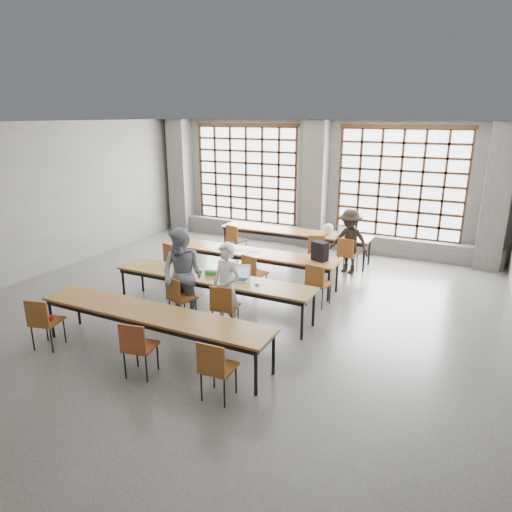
{
  "coord_description": "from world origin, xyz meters",
  "views": [
    {
      "loc": [
        4.07,
        -6.9,
        3.64
      ],
      "look_at": [
        0.52,
        0.4,
        1.11
      ],
      "focal_mm": 32.0,
      "sensor_mm": 36.0,
      "label": 1
    }
  ],
  "objects_px": {
    "chair_mid_centre": "(253,270)",
    "chair_near_left": "(43,319)",
    "chair_mid_left": "(174,258)",
    "laptop_back": "(345,233)",
    "chair_front_left": "(179,295)",
    "laptop_front": "(240,276)",
    "student_male": "(226,288)",
    "green_box": "(212,273)",
    "chair_back_right": "(347,252)",
    "backpack": "(320,251)",
    "chair_back_mid": "(316,248)",
    "plastic_bag": "(328,229)",
    "chair_back_left": "(235,238)",
    "chair_front_right": "(224,304)",
    "chair_mid_right": "(317,281)",
    "student_female": "(183,275)",
    "desk_row_d": "(152,316)",
    "red_pouch": "(47,319)",
    "desk_row_c": "(212,280)",
    "desk_row_b": "(250,254)",
    "mouse": "(257,284)",
    "student_back": "(349,241)",
    "chair_near_mid": "(137,344)",
    "desk_row_a": "(294,233)",
    "chair_near_right": "(215,365)",
    "phone": "(217,279)"
  },
  "relations": [
    {
      "from": "backpack",
      "to": "student_female",
      "type": "bearing_deg",
      "value": -107.84
    },
    {
      "from": "chair_back_right",
      "to": "backpack",
      "type": "xyz_separation_m",
      "value": [
        -0.19,
        -1.49,
        0.39
      ]
    },
    {
      "from": "desk_row_a",
      "to": "desk_row_b",
      "type": "xyz_separation_m",
      "value": [
        -0.2,
        -2.17,
        0.0
      ]
    },
    {
      "from": "green_box",
      "to": "student_back",
      "type": "bearing_deg",
      "value": 62.55
    },
    {
      "from": "chair_back_right",
      "to": "student_male",
      "type": "bearing_deg",
      "value": -105.95
    },
    {
      "from": "chair_mid_left",
      "to": "plastic_bag",
      "type": "distance_m",
      "value": 3.95
    },
    {
      "from": "desk_row_b",
      "to": "mouse",
      "type": "bearing_deg",
      "value": -59.85
    },
    {
      "from": "desk_row_b",
      "to": "student_female",
      "type": "distance_m",
      "value": 2.3
    },
    {
      "from": "chair_back_right",
      "to": "red_pouch",
      "type": "height_order",
      "value": "chair_back_right"
    },
    {
      "from": "green_box",
      "to": "laptop_front",
      "type": "bearing_deg",
      "value": 2.79
    },
    {
      "from": "student_back",
      "to": "laptop_back",
      "type": "xyz_separation_m",
      "value": [
        -0.27,
        0.6,
        0.02
      ]
    },
    {
      "from": "green_box",
      "to": "student_female",
      "type": "bearing_deg",
      "value": -113.32
    },
    {
      "from": "chair_back_left",
      "to": "backpack",
      "type": "bearing_deg",
      "value": -27.93
    },
    {
      "from": "desk_row_d",
      "to": "plastic_bag",
      "type": "relative_size",
      "value": 13.99
    },
    {
      "from": "green_box",
      "to": "plastic_bag",
      "type": "height_order",
      "value": "plastic_bag"
    },
    {
      "from": "chair_mid_right",
      "to": "student_female",
      "type": "height_order",
      "value": "student_female"
    },
    {
      "from": "chair_near_right",
      "to": "student_female",
      "type": "bearing_deg",
      "value": 133.52
    },
    {
      "from": "desk_row_a",
      "to": "chair_near_right",
      "type": "distance_m",
      "value": 6.52
    },
    {
      "from": "chair_back_left",
      "to": "chair_near_left",
      "type": "xyz_separation_m",
      "value": [
        -0.36,
        -5.73,
        0.0
      ]
    },
    {
      "from": "desk_row_a",
      "to": "chair_back_right",
      "type": "relative_size",
      "value": 4.55
    },
    {
      "from": "chair_near_mid",
      "to": "green_box",
      "type": "relative_size",
      "value": 3.52
    },
    {
      "from": "chair_mid_left",
      "to": "laptop_back",
      "type": "relative_size",
      "value": 1.94
    },
    {
      "from": "chair_back_mid",
      "to": "plastic_bag",
      "type": "xyz_separation_m",
      "value": [
        0.08,
        0.68,
        0.34
      ]
    },
    {
      "from": "chair_near_left",
      "to": "student_back",
      "type": "height_order",
      "value": "student_back"
    },
    {
      "from": "chair_back_mid",
      "to": "student_female",
      "type": "distance_m",
      "value": 4.04
    },
    {
      "from": "chair_front_right",
      "to": "student_female",
      "type": "distance_m",
      "value": 0.98
    },
    {
      "from": "laptop_back",
      "to": "red_pouch",
      "type": "relative_size",
      "value": 2.26
    },
    {
      "from": "chair_back_mid",
      "to": "chair_front_right",
      "type": "distance_m",
      "value": 3.97
    },
    {
      "from": "chair_back_left",
      "to": "chair_near_left",
      "type": "distance_m",
      "value": 5.74
    },
    {
      "from": "laptop_front",
      "to": "laptop_back",
      "type": "relative_size",
      "value": 0.91
    },
    {
      "from": "chair_back_right",
      "to": "phone",
      "type": "bearing_deg",
      "value": -113.83
    },
    {
      "from": "laptop_back",
      "to": "green_box",
      "type": "relative_size",
      "value": 1.81
    },
    {
      "from": "desk_row_d",
      "to": "chair_mid_left",
      "type": "height_order",
      "value": "chair_mid_left"
    },
    {
      "from": "desk_row_c",
      "to": "chair_mid_left",
      "type": "height_order",
      "value": "chair_mid_left"
    },
    {
      "from": "plastic_bag",
      "to": "student_back",
      "type": "bearing_deg",
      "value": -38.16
    },
    {
      "from": "student_back",
      "to": "chair_near_mid",
      "type": "bearing_deg",
      "value": -91.64
    },
    {
      "from": "desk_row_d",
      "to": "plastic_bag",
      "type": "xyz_separation_m",
      "value": [
        1.0,
        5.78,
        0.21
      ]
    },
    {
      "from": "student_male",
      "to": "green_box",
      "type": "height_order",
      "value": "student_male"
    },
    {
      "from": "chair_mid_left",
      "to": "mouse",
      "type": "relative_size",
      "value": 8.98
    },
    {
      "from": "desk_row_b",
      "to": "student_male",
      "type": "xyz_separation_m",
      "value": [
        0.7,
        -2.29,
        0.12
      ]
    },
    {
      "from": "chair_back_left",
      "to": "chair_front_right",
      "type": "distance_m",
      "value": 4.4
    },
    {
      "from": "desk_row_c",
      "to": "mouse",
      "type": "bearing_deg",
      "value": -1.21
    },
    {
      "from": "student_back",
      "to": "phone",
      "type": "height_order",
      "value": "student_back"
    },
    {
      "from": "chair_front_left",
      "to": "laptop_front",
      "type": "relative_size",
      "value": 2.13
    },
    {
      "from": "desk_row_d",
      "to": "mouse",
      "type": "bearing_deg",
      "value": 61.72
    },
    {
      "from": "desk_row_d",
      "to": "backpack",
      "type": "distance_m",
      "value": 3.92
    },
    {
      "from": "desk_row_d",
      "to": "student_female",
      "type": "xyz_separation_m",
      "value": [
        -0.31,
        1.28,
        0.2
      ]
    },
    {
      "from": "chair_near_right",
      "to": "chair_near_mid",
      "type": "bearing_deg",
      "value": 179.94
    },
    {
      "from": "chair_mid_centre",
      "to": "chair_near_left",
      "type": "relative_size",
      "value": 1.0
    },
    {
      "from": "desk_row_d",
      "to": "chair_back_mid",
      "type": "xyz_separation_m",
      "value": [
        0.92,
        5.11,
        -0.13
      ]
    }
  ]
}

